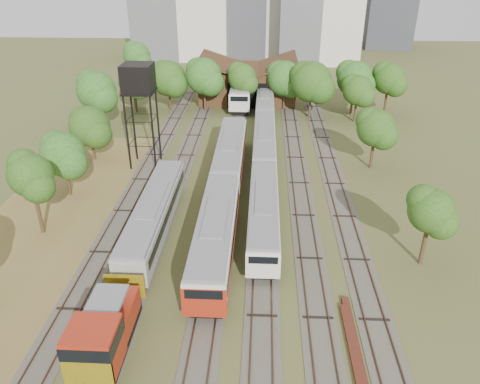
# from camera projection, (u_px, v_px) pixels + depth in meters

# --- Properties ---
(ground) EXTENTS (240.00, 240.00, 0.00)m
(ground) POSITION_uv_depth(u_px,v_px,m) (231.00, 349.00, 30.93)
(ground) COLOR #475123
(ground) RESTS_ON ground
(dry_grass_patch) EXTENTS (14.00, 60.00, 0.04)m
(dry_grass_patch) POSITION_uv_depth(u_px,v_px,m) (22.00, 267.00, 38.81)
(dry_grass_patch) COLOR brown
(dry_grass_patch) RESTS_ON ground
(tracks) EXTENTS (24.60, 80.00, 0.19)m
(tracks) POSITION_uv_depth(u_px,v_px,m) (240.00, 182.00, 53.09)
(tracks) COLOR #4C473D
(tracks) RESTS_ON ground
(railcar_red_set) EXTENTS (3.14, 34.58, 3.88)m
(railcar_red_set) POSITION_uv_depth(u_px,v_px,m) (224.00, 189.00, 47.09)
(railcar_red_set) COLOR black
(railcar_red_set) RESTS_ON ground
(railcar_green_set) EXTENTS (2.74, 52.08, 3.38)m
(railcar_green_set) POSITION_uv_depth(u_px,v_px,m) (264.00, 143.00, 58.90)
(railcar_green_set) COLOR black
(railcar_green_set) RESTS_ON ground
(railcar_rear) EXTENTS (3.27, 16.08, 4.06)m
(railcar_rear) POSITION_uv_depth(u_px,v_px,m) (242.00, 90.00, 79.59)
(railcar_rear) COLOR black
(railcar_rear) RESTS_ON ground
(shunter_locomotive) EXTENTS (3.00, 8.10, 3.93)m
(shunter_locomotive) POSITION_uv_depth(u_px,v_px,m) (104.00, 334.00, 29.51)
(shunter_locomotive) COLOR black
(shunter_locomotive) RESTS_ON ground
(old_grey_coach) EXTENTS (2.81, 18.00, 3.47)m
(old_grey_coach) POSITION_uv_depth(u_px,v_px,m) (154.00, 215.00, 42.77)
(old_grey_coach) COLOR black
(old_grey_coach) RESTS_ON ground
(water_tower) EXTENTS (3.53, 3.53, 12.18)m
(water_tower) POSITION_uv_depth(u_px,v_px,m) (138.00, 81.00, 52.75)
(water_tower) COLOR black
(water_tower) RESTS_ON ground
(rail_pile_near) EXTENTS (0.58, 8.74, 0.29)m
(rail_pile_near) POSITION_uv_depth(u_px,v_px,m) (353.00, 351.00, 30.55)
(rail_pile_near) COLOR #582519
(rail_pile_near) RESTS_ON ground
(rail_pile_far) EXTENTS (0.53, 8.50, 0.28)m
(rail_pile_far) POSITION_uv_depth(u_px,v_px,m) (354.00, 340.00, 31.45)
(rail_pile_far) COLOR #582519
(rail_pile_far) RESTS_ON ground
(maintenance_shed) EXTENTS (16.45, 11.55, 7.58)m
(maintenance_shed) POSITION_uv_depth(u_px,v_px,m) (248.00, 83.00, 81.00)
(maintenance_shed) COLOR #3B2415
(maintenance_shed) RESTS_ON ground
(tree_band_left) EXTENTS (8.00, 74.66, 8.73)m
(tree_band_left) POSITION_uv_depth(u_px,v_px,m) (76.00, 124.00, 54.51)
(tree_band_left) COLOR #382616
(tree_band_left) RESTS_ON ground
(tree_band_far) EXTENTS (44.51, 9.54, 8.68)m
(tree_band_far) POSITION_uv_depth(u_px,v_px,m) (261.00, 79.00, 73.14)
(tree_band_far) COLOR #382616
(tree_band_far) RESTS_ON ground
(tree_band_right) EXTENTS (5.32, 40.68, 7.24)m
(tree_band_right) POSITION_uv_depth(u_px,v_px,m) (375.00, 121.00, 56.66)
(tree_band_right) COLOR #382616
(tree_band_right) RESTS_ON ground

